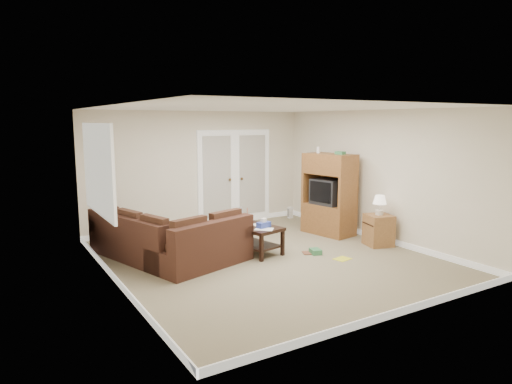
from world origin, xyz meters
TOP-DOWN VIEW (x-y plane):
  - floor at (0.00, 0.00)m, footprint 5.50×5.50m
  - ceiling at (0.00, 0.00)m, footprint 5.00×5.50m
  - wall_left at (-2.50, 0.00)m, footprint 0.02×5.50m
  - wall_right at (2.50, 0.00)m, footprint 0.02×5.50m
  - wall_back at (0.00, 2.75)m, footprint 5.00×0.02m
  - wall_front at (0.00, -2.75)m, footprint 5.00×0.02m
  - baseboards at (0.00, 0.00)m, footprint 5.00×5.50m
  - french_doors at (0.85, 2.71)m, footprint 1.80×0.05m
  - window_left at (-2.46, 1.00)m, footprint 0.05×1.92m
  - sectional_sofa at (-1.50, 0.73)m, footprint 2.28×2.60m
  - coffee_table at (-0.05, 0.52)m, footprint 0.85×1.29m
  - tv_armoire at (1.99, 0.81)m, footprint 0.73×1.11m
  - side_cabinet at (2.20, -0.37)m, footprint 0.55×0.55m
  - space_heater at (2.20, 2.44)m, footprint 0.12×0.10m
  - floor_magazine at (1.06, -0.68)m, footprint 0.31×0.26m
  - floor_greenbox at (0.86, -0.21)m, footprint 0.22×0.26m
  - floor_book at (0.68, -0.07)m, footprint 0.22×0.25m

SIDE VIEW (x-z plane):
  - floor at x=0.00m, z-range 0.00..0.00m
  - floor_magazine at x=1.06m, z-range 0.00..0.01m
  - floor_book at x=0.68m, z-range 0.00..0.02m
  - floor_greenbox at x=0.86m, z-range 0.00..0.09m
  - baseboards at x=0.00m, z-range 0.00..0.10m
  - space_heater at x=2.20m, z-range 0.00..0.27m
  - coffee_table at x=-0.05m, z-range -0.14..0.67m
  - sectional_sofa at x=-1.50m, z-range -0.08..0.68m
  - side_cabinet at x=2.20m, z-range -0.13..0.81m
  - tv_armoire at x=1.99m, z-range -0.05..1.71m
  - french_doors at x=0.85m, z-range -0.03..2.10m
  - wall_left at x=-2.50m, z-range 0.00..2.50m
  - wall_right at x=2.50m, z-range 0.00..2.50m
  - wall_back at x=0.00m, z-range 0.00..2.50m
  - wall_front at x=0.00m, z-range 0.00..2.50m
  - window_left at x=-2.46m, z-range 0.84..2.26m
  - ceiling at x=0.00m, z-range 2.49..2.51m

